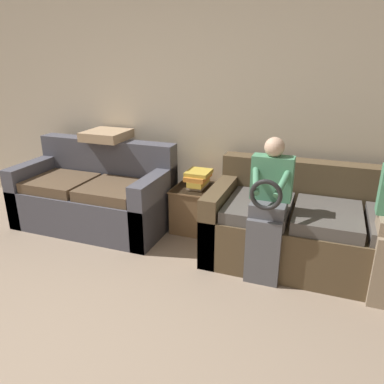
{
  "coord_description": "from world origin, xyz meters",
  "views": [
    {
      "loc": [
        1.5,
        -0.97,
        1.83
      ],
      "look_at": [
        0.5,
        1.72,
        0.77
      ],
      "focal_mm": 35.0,
      "sensor_mm": 36.0,
      "label": 1
    }
  ],
  "objects": [
    {
      "name": "wall_back",
      "position": [
        0.0,
        2.9,
        1.27
      ],
      "size": [
        7.32,
        0.06,
        2.55
      ],
      "color": "beige",
      "rests_on": "ground_plane"
    },
    {
      "name": "child_left_seated",
      "position": [
        1.1,
        1.91,
        0.66
      ],
      "size": [
        0.34,
        0.37,
        1.21
      ],
      "color": "#56565B",
      "rests_on": "ground_plane"
    },
    {
      "name": "throw_pillow",
      "position": [
        -0.85,
        2.6,
        0.97
      ],
      "size": [
        0.46,
        0.46,
        0.1
      ],
      "color": "tan",
      "rests_on": "couch_side"
    },
    {
      "name": "couch_side",
      "position": [
        -0.87,
        2.31,
        0.33
      ],
      "size": [
        1.67,
        0.86,
        0.92
      ],
      "color": "#4C4C56",
      "rests_on": "ground_plane"
    },
    {
      "name": "side_shelf",
      "position": [
        0.24,
        2.59,
        0.25
      ],
      "size": [
        0.5,
        0.52,
        0.48
      ],
      "color": "brown",
      "rests_on": "ground_plane"
    },
    {
      "name": "book_stack",
      "position": [
        0.25,
        2.59,
        0.58
      ],
      "size": [
        0.24,
        0.32,
        0.19
      ],
      "color": "gray",
      "rests_on": "side_shelf"
    },
    {
      "name": "couch_main",
      "position": [
        1.57,
        2.31,
        0.32
      ],
      "size": [
        2.09,
        0.96,
        0.87
      ],
      "color": "brown",
      "rests_on": "ground_plane"
    }
  ]
}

